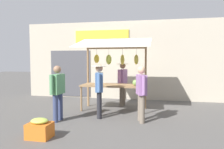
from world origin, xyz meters
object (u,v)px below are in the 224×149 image
Objects in this scene: shopper_in_grey_tee at (141,90)px; shopper_with_shopping_bag at (58,89)px; produce_crate_near at (40,129)px; market_stall at (115,65)px; vendor_with_sunhat at (123,80)px; shopper_with_ponytail at (99,87)px.

shopper_with_shopping_bag is (2.31, 0.39, 0.01)m from shopper_in_grey_tee.
market_stall is at bearing -110.56° from produce_crate_near.
shopper_in_grey_tee is (-1.01, 1.27, -0.65)m from market_stall.
market_stall reaches higher than vendor_with_sunhat.
vendor_with_sunhat reaches higher than shopper_in_grey_tee.
shopper_with_ponytail is at bearing -55.42° from shopper_with_shopping_bag.
shopper_with_shopping_bag is 3.05× the size of produce_crate_near.
shopper_in_grey_tee reaches higher than produce_crate_near.
shopper_in_grey_tee is at bearing -141.32° from produce_crate_near.
shopper_with_shopping_bag is at bearing -21.35° from vendor_with_sunhat.
produce_crate_near is (2.12, 1.70, -0.69)m from shopper_in_grey_tee.
vendor_with_sunhat is at bearing -103.10° from market_stall.
shopper_with_ponytail is 3.08× the size of produce_crate_near.
shopper_with_shopping_bag reaches higher than shopper_in_grey_tee.
shopper_in_grey_tee is at bearing -75.77° from shopper_with_shopping_bag.
shopper_in_grey_tee is 0.98× the size of shopper_with_ponytail.
market_stall is 3.44m from produce_crate_near.
vendor_with_sunhat is 1.02× the size of shopper_with_ponytail.
shopper_with_shopping_bag is at bearing 83.34° from shopper_in_grey_tee.
market_stall is 1.57× the size of shopper_with_ponytail.
shopper_in_grey_tee is 0.99× the size of shopper_with_shopping_bag.
market_stall reaches higher than produce_crate_near.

